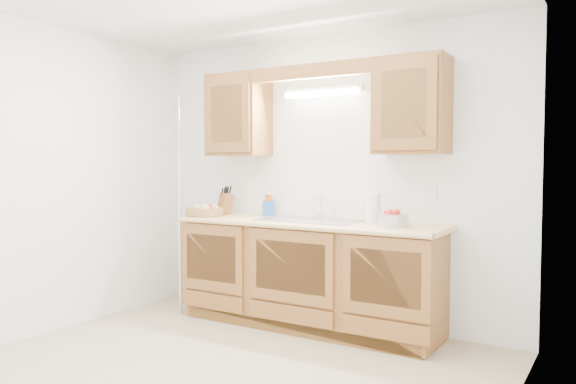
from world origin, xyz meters
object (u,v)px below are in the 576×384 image
Objects in this scene: knife_block at (225,203)px; apple_bowl at (392,219)px; fruit_basket at (205,211)px; paper_towel at (374,209)px.

knife_block reaches higher than apple_bowl.
apple_bowl reaches higher than fruit_basket.
knife_block is at bearing 79.77° from fruit_basket.
knife_block is 0.97× the size of paper_towel.
fruit_basket is 1.47× the size of paper_towel.
fruit_basket is 1.52× the size of knife_block.
fruit_basket is 1.55× the size of apple_bowl.
paper_towel reaches higher than fruit_basket.
fruit_basket is at bearing -172.63° from paper_towel.
paper_towel is at bearing 13.82° from knife_block.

